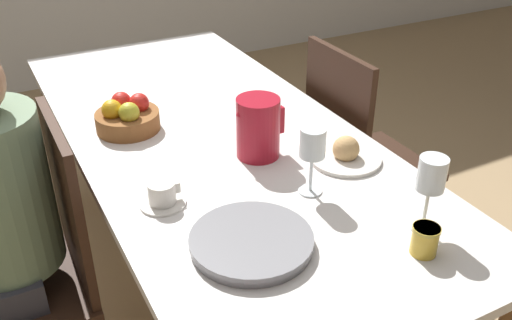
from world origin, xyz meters
TOP-DOWN VIEW (x-y plane):
  - ground_plane at (0.00, 0.00)m, footprint 20.00×20.00m
  - dining_table at (0.00, 0.00)m, footprint 0.86×1.99m
  - chair_person_side at (-0.61, -0.10)m, footprint 0.42×0.42m
  - chair_opposite at (0.61, 0.01)m, footprint 0.42×0.42m
  - red_pitcher at (0.06, -0.20)m, footprint 0.15×0.13m
  - wine_glass_water at (0.09, -0.44)m, footprint 0.07×0.07m
  - wine_glass_juice at (0.25, -0.71)m, footprint 0.07×0.07m
  - teacup_near_person at (-0.28, -0.31)m, footprint 0.12×0.12m
  - serving_tray at (-0.16, -0.58)m, footprint 0.29×0.29m
  - bread_plate at (0.28, -0.35)m, footprint 0.21×0.21m
  - jam_jar_red at (0.18, -0.78)m, footprint 0.06×0.06m
  - fruit_bowl at (-0.24, 0.15)m, footprint 0.21×0.21m

SIDE VIEW (x-z plane):
  - ground_plane at x=0.00m, z-range 0.00..0.00m
  - chair_person_side at x=-0.61m, z-range 0.02..0.98m
  - chair_opposite at x=0.61m, z-range 0.02..0.98m
  - dining_table at x=0.00m, z-range 0.28..1.04m
  - serving_tray at x=-0.16m, z-range 0.76..0.79m
  - bread_plate at x=0.28m, z-range 0.74..0.82m
  - teacup_near_person at x=-0.28m, z-range 0.76..0.82m
  - jam_jar_red at x=0.18m, z-range 0.76..0.84m
  - fruit_bowl at x=-0.24m, z-range 0.75..0.86m
  - red_pitcher at x=0.06m, z-range 0.76..0.95m
  - wine_glass_water at x=0.09m, z-range 0.81..1.00m
  - wine_glass_juice at x=0.25m, z-range 0.81..1.01m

